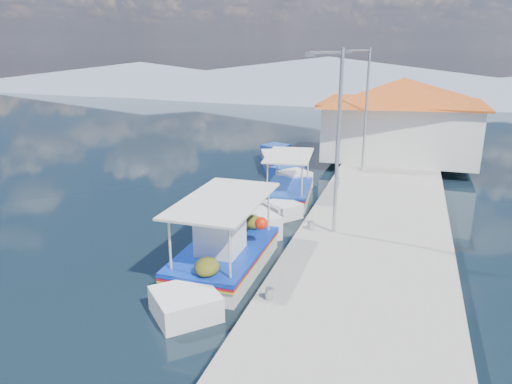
% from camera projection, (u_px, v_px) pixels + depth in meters
% --- Properties ---
extents(ground, '(160.00, 160.00, 0.00)m').
position_uv_depth(ground, '(185.00, 251.00, 15.94)').
color(ground, black).
rests_on(ground, ground).
extents(quay, '(5.00, 44.00, 0.50)m').
position_uv_depth(quay, '(381.00, 207.00, 19.58)').
color(quay, '#9C9992').
rests_on(quay, ground).
extents(bollards, '(0.20, 17.20, 0.30)m').
position_uv_depth(bollards, '(327.00, 198.00, 19.40)').
color(bollards, '#A5A8AD').
rests_on(bollards, quay).
extents(main_caique, '(2.31, 7.68, 2.53)m').
position_uv_depth(main_caique, '(226.00, 254.00, 14.56)').
color(main_caique, silver).
rests_on(main_caique, ground).
extents(caique_green_canopy, '(2.30, 6.11, 2.30)m').
position_uv_depth(caique_green_canopy, '(289.00, 193.00, 21.17)').
color(caique_green_canopy, silver).
rests_on(caique_green_canopy, ground).
extents(caique_blue_hull, '(3.50, 5.99, 1.15)m').
position_uv_depth(caique_blue_hull, '(282.00, 163.00, 26.68)').
color(caique_blue_hull, '#1B41A3').
rests_on(caique_blue_hull, ground).
extents(harbor_building, '(10.49, 10.49, 4.40)m').
position_uv_depth(harbor_building, '(401.00, 116.00, 26.95)').
color(harbor_building, white).
rests_on(harbor_building, quay).
extents(lamp_post_near, '(1.21, 0.14, 6.00)m').
position_uv_depth(lamp_post_near, '(336.00, 134.00, 15.31)').
color(lamp_post_near, '#A5A8AD').
rests_on(lamp_post_near, quay).
extents(lamp_post_far, '(1.21, 0.14, 6.00)m').
position_uv_depth(lamp_post_far, '(365.00, 103.00, 23.50)').
color(lamp_post_far, '#A5A8AD').
rests_on(lamp_post_far, quay).
extents(mountain_ridge, '(171.40, 96.00, 5.50)m').
position_uv_depth(mountain_ridge, '(413.00, 81.00, 64.37)').
color(mountain_ridge, slate).
rests_on(mountain_ridge, ground).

